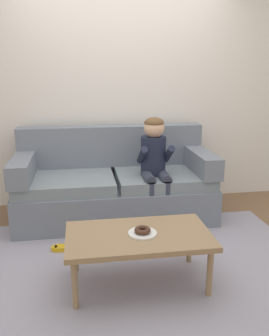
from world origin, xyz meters
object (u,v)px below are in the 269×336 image
(coffee_table, at_px, (139,239))
(donut, at_px, (143,230))
(person_child, at_px, (155,160))
(couch, at_px, (115,186))
(toy_controller, at_px, (64,248))

(coffee_table, relative_size, donut, 8.80)
(coffee_table, height_order, person_child, person_child)
(couch, relative_size, coffee_table, 1.95)
(couch, bearing_deg, coffee_table, -88.04)
(coffee_table, bearing_deg, person_child, 72.46)
(coffee_table, relative_size, person_child, 0.96)
(person_child, xyz_separation_m, toy_controller, (-0.93, -0.52, -0.65))
(coffee_table, distance_m, donut, 0.08)
(coffee_table, xyz_separation_m, toy_controller, (-0.58, 0.59, -0.35))
(couch, height_order, person_child, person_child)
(couch, height_order, coffee_table, couch)
(coffee_table, distance_m, toy_controller, 0.90)
(person_child, bearing_deg, donut, -106.10)
(donut, distance_m, toy_controller, 0.95)
(coffee_table, distance_m, person_child, 1.21)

